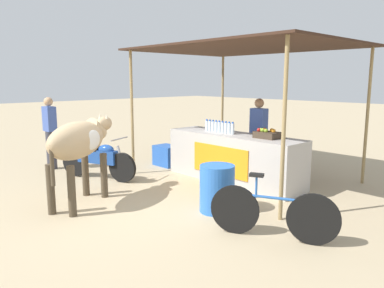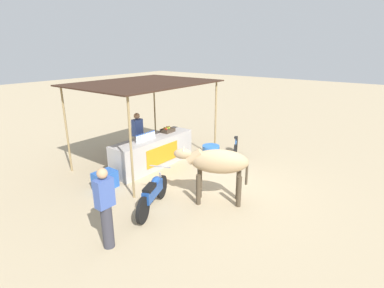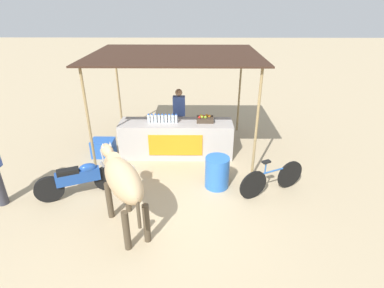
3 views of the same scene
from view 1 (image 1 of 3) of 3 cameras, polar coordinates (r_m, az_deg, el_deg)
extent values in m
plane|color=tan|center=(6.29, -7.08, -9.19)|extent=(60.00, 60.00, 0.00)
cube|color=#B2ADA8|center=(7.62, 6.31, -2.07)|extent=(3.00, 0.80, 0.96)
cube|color=orange|center=(7.32, 4.22, -2.53)|extent=(1.40, 0.02, 0.58)
cube|color=#382319|center=(7.71, 8.12, 14.31)|extent=(4.20, 3.20, 0.04)
cylinder|color=#997F51|center=(8.14, -9.13, 4.67)|extent=(0.06, 0.06, 2.66)
cylinder|color=#997F51|center=(5.46, 13.80, 2.05)|extent=(0.06, 0.06, 2.66)
cylinder|color=#997F51|center=(10.04, 4.66, 5.71)|extent=(0.06, 0.06, 2.66)
cylinder|color=#997F51|center=(8.02, 25.15, 3.79)|extent=(0.06, 0.06, 2.66)
cylinder|color=silver|center=(7.96, 2.27, 2.79)|extent=(0.07, 0.07, 0.22)
cylinder|color=blue|center=(7.94, 2.27, 3.69)|extent=(0.04, 0.04, 0.03)
cylinder|color=silver|center=(7.90, 2.73, 2.73)|extent=(0.07, 0.07, 0.22)
cylinder|color=blue|center=(7.88, 2.74, 3.64)|extent=(0.04, 0.04, 0.03)
cylinder|color=silver|center=(7.83, 3.21, 2.67)|extent=(0.07, 0.07, 0.22)
cylinder|color=blue|center=(7.82, 3.22, 3.58)|extent=(0.04, 0.04, 0.03)
cylinder|color=silver|center=(7.77, 3.69, 2.61)|extent=(0.07, 0.07, 0.22)
cylinder|color=blue|center=(7.76, 3.70, 3.53)|extent=(0.04, 0.04, 0.03)
cylinder|color=silver|center=(7.71, 4.18, 2.55)|extent=(0.07, 0.07, 0.22)
cylinder|color=blue|center=(7.70, 4.19, 3.47)|extent=(0.04, 0.04, 0.03)
cylinder|color=silver|center=(7.65, 4.67, 2.49)|extent=(0.07, 0.07, 0.22)
cylinder|color=blue|center=(7.64, 4.69, 3.42)|extent=(0.04, 0.04, 0.03)
cylinder|color=silver|center=(7.59, 5.18, 2.42)|extent=(0.07, 0.07, 0.22)
cylinder|color=blue|center=(7.58, 5.19, 3.36)|extent=(0.04, 0.04, 0.03)
cylinder|color=silver|center=(7.53, 5.69, 2.36)|extent=(0.07, 0.07, 0.22)
cylinder|color=blue|center=(7.52, 5.70, 3.30)|extent=(0.04, 0.04, 0.03)
cylinder|color=silver|center=(7.48, 6.21, 2.29)|extent=(0.07, 0.07, 0.22)
cylinder|color=blue|center=(7.46, 6.23, 3.24)|extent=(0.04, 0.04, 0.03)
cube|color=#3F3326|center=(7.10, 11.39, 1.35)|extent=(0.44, 0.32, 0.12)
sphere|color=#8CB22D|center=(7.18, 11.06, 2.15)|extent=(0.08, 0.08, 0.08)
sphere|color=#B21E19|center=(7.12, 10.15, 2.12)|extent=(0.08, 0.08, 0.08)
sphere|color=#8CB22D|center=(7.04, 11.21, 2.00)|extent=(0.08, 0.08, 0.08)
sphere|color=orange|center=(7.12, 12.06, 2.06)|extent=(0.08, 0.08, 0.08)
sphere|color=#8CB22D|center=(7.12, 10.49, 2.11)|extent=(0.08, 0.08, 0.08)
sphere|color=#B21E19|center=(7.13, 11.08, 2.10)|extent=(0.08, 0.08, 0.08)
sphere|color=orange|center=(7.19, 10.92, 2.17)|extent=(0.08, 0.08, 0.08)
sphere|color=#8CB22D|center=(7.10, 10.71, 2.08)|extent=(0.08, 0.08, 0.08)
sphere|color=orange|center=(7.05, 12.32, 1.97)|extent=(0.08, 0.08, 0.08)
cylinder|color=#383842|center=(8.17, 9.98, -1.64)|extent=(0.22, 0.22, 0.88)
cube|color=#3F59A5|center=(8.06, 10.14, 3.38)|extent=(0.34, 0.20, 0.56)
sphere|color=#A87A56|center=(8.03, 10.22, 6.15)|extent=(0.20, 0.20, 0.20)
cube|color=blue|center=(8.99, -3.82, -1.77)|extent=(0.60, 0.44, 0.48)
cylinder|color=blue|center=(5.86, 3.85, -6.77)|extent=(0.54, 0.54, 0.74)
ellipsoid|color=tan|center=(6.26, -17.13, 0.56)|extent=(1.17, 1.47, 0.60)
cylinder|color=#493D2C|center=(6.90, -15.92, -4.41)|extent=(0.12, 0.12, 0.78)
cylinder|color=#493D2C|center=(6.72, -13.27, -4.67)|extent=(0.12, 0.12, 0.78)
cylinder|color=#493D2C|center=(6.12, -20.73, -6.49)|extent=(0.12, 0.12, 0.78)
cylinder|color=#493D2C|center=(5.91, -17.86, -6.87)|extent=(0.12, 0.12, 0.78)
cylinder|color=tan|center=(6.75, -14.46, 2.22)|extent=(0.44, 0.51, 0.41)
ellipsoid|color=tan|center=(7.00, -13.25, 3.03)|extent=(0.42, 0.49, 0.26)
cone|color=beige|center=(7.00, -13.88, 4.16)|extent=(0.05, 0.05, 0.10)
cone|color=beige|center=(6.94, -12.87, 4.14)|extent=(0.05, 0.05, 0.10)
cylinder|color=#493D2C|center=(5.77, -20.54, -3.12)|extent=(0.06, 0.06, 0.60)
ellipsoid|color=silver|center=(6.23, -14.92, 0.62)|extent=(0.31, 0.43, 0.32)
cylinder|color=black|center=(7.63, -10.57, -3.55)|extent=(0.58, 0.31, 0.60)
cylinder|color=black|center=(8.35, -17.39, -2.68)|extent=(0.58, 0.31, 0.60)
cube|color=#1E4799|center=(7.94, -14.19, -1.83)|extent=(0.90, 0.52, 0.28)
ellipsoid|color=#1E4799|center=(7.78, -12.96, -0.82)|extent=(0.41, 0.32, 0.20)
cube|color=black|center=(8.02, -15.25, -0.60)|extent=(0.48, 0.34, 0.10)
cylinder|color=#99999E|center=(7.54, -11.02, 0.78)|extent=(0.24, 0.52, 0.03)
cylinder|color=#99999E|center=(7.60, -10.74, -2.07)|extent=(0.21, 0.12, 0.49)
cylinder|color=black|center=(4.95, 18.00, -10.89)|extent=(0.61, 0.32, 0.66)
cylinder|color=black|center=(5.09, 6.52, -9.89)|extent=(0.61, 0.32, 0.66)
cylinder|color=#2659A5|center=(4.92, 12.26, -8.03)|extent=(0.78, 0.40, 0.04)
cylinder|color=#2659A5|center=(4.92, 9.77, -6.48)|extent=(0.03, 0.03, 0.28)
cube|color=black|center=(4.88, 9.83, -4.68)|extent=(0.21, 0.17, 0.04)
cylinder|color=#383842|center=(9.18, -20.64, -0.87)|extent=(0.22, 0.22, 0.88)
cube|color=#3F59A5|center=(9.09, -20.91, 3.60)|extent=(0.34, 0.20, 0.56)
sphere|color=tan|center=(9.06, -21.06, 6.05)|extent=(0.20, 0.20, 0.20)
camera|label=2|loc=(11.47, -49.13, 14.93)|focal=28.00mm
camera|label=3|loc=(5.01, -68.47, 25.80)|focal=28.00mm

